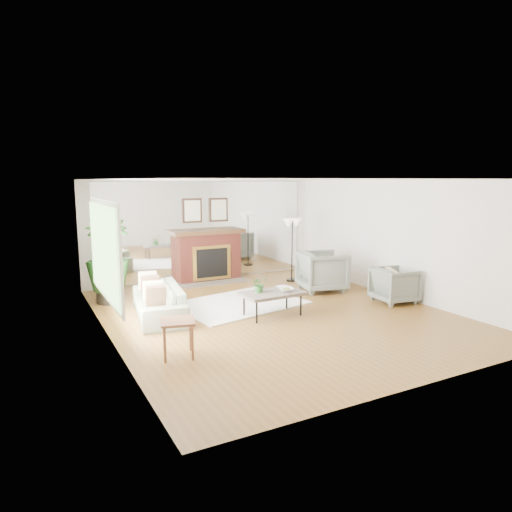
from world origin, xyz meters
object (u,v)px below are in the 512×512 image
sofa (159,301)px  fireplace (209,254)px  armchair_back (322,271)px  coffee_table (273,294)px  floor_lamp (292,228)px  side_table (178,326)px  armchair_front (395,285)px  potted_ficus (107,257)px

sofa → fireplace: bearing=149.4°
armchair_back → coffee_table: bearing=134.3°
coffee_table → floor_lamp: (1.91, 2.36, 0.91)m
fireplace → floor_lamp: fireplace is taller
floor_lamp → armchair_back: bearing=-86.3°
sofa → side_table: (-0.30, -2.03, 0.16)m
armchair_back → side_table: 4.73m
sofa → armchair_front: bearing=83.1°
fireplace → side_table: size_ratio=3.55×
armchair_front → armchair_back: bearing=31.6°
potted_ficus → coffee_table: bearing=-43.6°
floor_lamp → armchair_front: bearing=-73.4°
coffee_table → armchair_back: armchair_back is taller
potted_ficus → floor_lamp: potted_ficus is taller
armchair_front → side_table: armchair_front is taller
armchair_front → sofa: bearing=80.6°
fireplace → armchair_back: 2.89m
armchair_front → potted_ficus: bearing=68.5°
fireplace → side_table: fireplace is taller
armchair_back → potted_ficus: (-4.48, 1.19, 0.50)m
side_table → sofa: bearing=81.7°
coffee_table → sofa: size_ratio=0.58×
fireplace → side_table: bearing=-117.0°
coffee_table → side_table: (-2.17, -1.09, 0.04)m
armchair_front → potted_ficus: size_ratio=0.45×
coffee_table → floor_lamp: bearing=51.1°
potted_ficus → floor_lamp: (4.40, -0.02, 0.38)m
armchair_back → side_table: armchair_back is taller
floor_lamp → coffee_table: bearing=-128.9°
coffee_table → sofa: bearing=153.3°
sofa → armchair_back: size_ratio=2.01×
armchair_front → floor_lamp: bearing=22.6°
sofa → armchair_front: armchair_front is taller
fireplace → sofa: fireplace is taller
armchair_front → side_table: 4.94m
fireplace → armchair_back: size_ratio=2.08×
coffee_table → armchair_back: size_ratio=1.17×
armchair_front → side_table: (-4.88, -0.76, 0.09)m
fireplace → sofa: 3.16m
sofa → floor_lamp: 4.17m
fireplace → potted_ficus: 2.80m
coffee_table → floor_lamp: 3.17m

